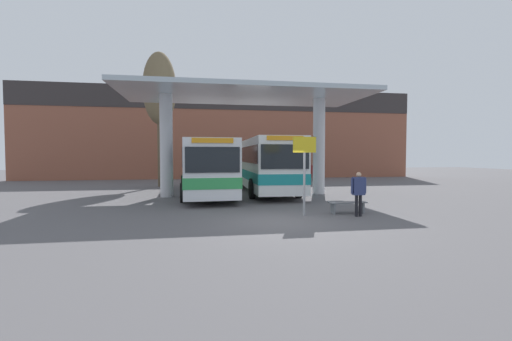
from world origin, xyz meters
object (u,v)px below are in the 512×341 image
(waiting_bench_near_pillar, at_px, (348,205))
(poplar_tree_behind_left, at_px, (159,90))
(transit_bus_left_bay, at_px, (205,165))
(parked_car_street, at_px, (288,169))
(info_sign_platform, at_px, (304,160))
(pedestrian_waiting, at_px, (359,189))
(transit_bus_center_bay, at_px, (264,163))

(waiting_bench_near_pillar, xyz_separation_m, poplar_tree_behind_left, (-8.66, 13.70, 6.87))
(transit_bus_left_bay, distance_m, parked_car_street, 13.62)
(waiting_bench_near_pillar, height_order, info_sign_platform, info_sign_platform)
(pedestrian_waiting, relative_size, poplar_tree_behind_left, 0.17)
(transit_bus_center_bay, bearing_deg, parked_car_street, -111.77)
(transit_bus_left_bay, xyz_separation_m, parked_car_street, (8.09, 10.94, -0.69))
(transit_bus_center_bay, relative_size, parked_car_street, 2.48)
(transit_bus_center_bay, xyz_separation_m, pedestrian_waiting, (1.79, -9.48, -0.82))
(transit_bus_left_bay, height_order, info_sign_platform, transit_bus_left_bay)
(transit_bus_center_bay, height_order, parked_car_street, transit_bus_center_bay)
(waiting_bench_near_pillar, bearing_deg, transit_bus_center_bay, 100.86)
(waiting_bench_near_pillar, bearing_deg, pedestrian_waiting, -81.32)
(waiting_bench_near_pillar, relative_size, pedestrian_waiting, 0.91)
(poplar_tree_behind_left, bearing_deg, transit_bus_center_bay, -35.23)
(waiting_bench_near_pillar, distance_m, parked_car_street, 19.14)
(info_sign_platform, bearing_deg, poplar_tree_behind_left, 115.95)
(pedestrian_waiting, bearing_deg, poplar_tree_behind_left, 120.86)
(transit_bus_center_bay, height_order, pedestrian_waiting, transit_bus_center_bay)
(poplar_tree_behind_left, distance_m, parked_car_street, 13.88)
(info_sign_platform, xyz_separation_m, poplar_tree_behind_left, (-6.78, 13.93, 5.06))
(transit_bus_center_bay, relative_size, pedestrian_waiting, 6.93)
(waiting_bench_near_pillar, xyz_separation_m, info_sign_platform, (-1.88, -0.23, 1.82))
(pedestrian_waiting, xyz_separation_m, poplar_tree_behind_left, (-8.77, 14.41, 6.18))
(info_sign_platform, relative_size, poplar_tree_behind_left, 0.30)
(transit_bus_center_bay, height_order, waiting_bench_near_pillar, transit_bus_center_bay)
(transit_bus_left_bay, height_order, waiting_bench_near_pillar, transit_bus_left_bay)
(info_sign_platform, height_order, pedestrian_waiting, info_sign_platform)
(info_sign_platform, xyz_separation_m, parked_car_street, (4.50, 19.17, -1.11))
(poplar_tree_behind_left, bearing_deg, transit_bus_left_bay, -60.78)
(poplar_tree_behind_left, xyz_separation_m, parked_car_street, (11.28, 5.25, -6.16))
(pedestrian_waiting, bearing_deg, info_sign_platform, 165.92)
(waiting_bench_near_pillar, distance_m, poplar_tree_behind_left, 17.60)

